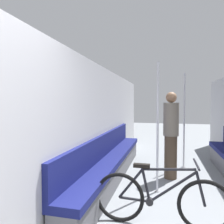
# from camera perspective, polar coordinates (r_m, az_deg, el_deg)

# --- Properties ---
(wall_left) EXTENTS (0.10, 8.72, 2.20)m
(wall_left) POSITION_cam_1_polar(r_m,az_deg,el_deg) (4.14, -3.69, -3.17)
(wall_left) COLOR #B2B2B7
(wall_left) RESTS_ON ground
(bench_seat_row_left) EXTENTS (0.41, 4.28, 0.90)m
(bench_seat_row_left) POSITION_cam_1_polar(r_m,az_deg,el_deg) (4.34, -0.18, -13.50)
(bench_seat_row_left) COLOR #5B5B60
(bench_seat_row_left) RESTS_ON ground
(bicycle) EXTENTS (1.63, 0.46, 0.81)m
(bicycle) POSITION_cam_1_polar(r_m,az_deg,el_deg) (2.90, 12.43, -21.41)
(bicycle) COLOR black
(bicycle) RESTS_ON ground
(grab_pole_near) EXTENTS (0.08, 0.08, 2.18)m
(grab_pole_near) POSITION_cam_1_polar(r_m,az_deg,el_deg) (3.74, 11.84, -4.41)
(grab_pole_near) COLOR gray
(grab_pole_near) RESTS_ON ground
(grab_pole_far) EXTENTS (0.08, 0.08, 2.18)m
(grab_pole_far) POSITION_cam_1_polar(r_m,az_deg,el_deg) (5.33, 18.33, -2.43)
(grab_pole_far) COLOR gray
(grab_pole_far) RESTS_ON ground
(passenger_standing) EXTENTS (0.30, 0.30, 1.72)m
(passenger_standing) POSITION_cam_1_polar(r_m,az_deg,el_deg) (4.49, 15.13, -5.55)
(passenger_standing) COLOR #473828
(passenger_standing) RESTS_ON ground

